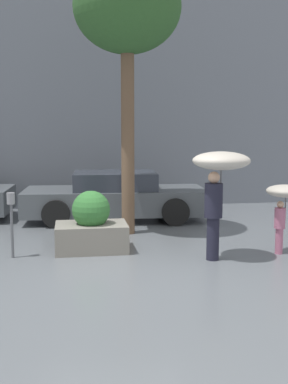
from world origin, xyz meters
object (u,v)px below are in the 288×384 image
parking_meter (11,211)px  street_tree (127,11)px  person_adult (219,174)px  person_child (285,197)px  parked_car_near (115,197)px  planter_box (91,227)px

parking_meter → street_tree: bearing=36.6°
person_adult → street_tree: street_tree is taller
person_adult → person_child: person_adult is taller
person_child → parking_meter: bearing=-174.7°
street_tree → parking_meter: 4.71m
person_adult → parked_car_near: bearing=95.0°
planter_box → parked_car_near: size_ratio=0.29×
planter_box → person_child: 3.56m
planter_box → street_tree: size_ratio=0.23×
person_child → parking_meter: 4.85m
person_adult → parking_meter: 3.66m
person_child → street_tree: 4.91m
planter_box → parking_meter: bearing=-167.9°
planter_box → person_child: bearing=-12.4°
person_child → person_adult: bearing=-161.7°
parked_car_near → parking_meter: (-2.11, -3.28, 0.27)m
parked_car_near → parking_meter: 3.91m
planter_box → person_adult: bearing=-23.2°
parked_car_near → parking_meter: parked_car_near is taller
person_child → parked_car_near: (-2.71, 3.74, -0.47)m
person_child → parking_meter: (-4.82, 0.45, -0.20)m
person_child → street_tree: size_ratio=0.22×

